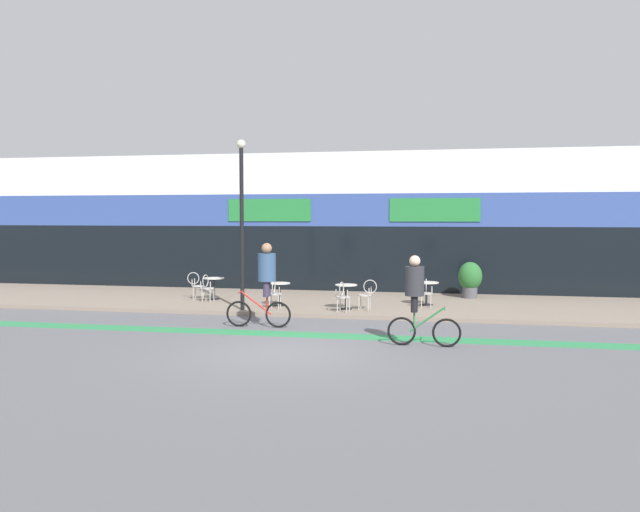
{
  "coord_description": "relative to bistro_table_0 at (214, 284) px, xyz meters",
  "views": [
    {
      "loc": [
        3.26,
        -12.73,
        2.92
      ],
      "look_at": [
        -0.3,
        5.75,
        1.69
      ],
      "focal_mm": 35.0,
      "sensor_mm": 36.0,
      "label": 1
    }
  ],
  "objects": [
    {
      "name": "cafe_chair_0_near",
      "position": [
        -0.01,
        -0.63,
        0.0
      ],
      "size": [
        0.43,
        0.59,
        0.9
      ],
      "rotation": [
        0.0,
        0.0,
        1.49
      ],
      "color": "#B7B2AD",
      "rests_on": "sidewalk_slab"
    },
    {
      "name": "sidewalk_slab",
      "position": [
        4.13,
        0.36,
        -0.58
      ],
      "size": [
        40.0,
        5.5,
        0.12
      ],
      "primitive_type": "cube",
      "color": "gray",
      "rests_on": "ground"
    },
    {
      "name": "bistro_table_3",
      "position": [
        7.0,
        0.02,
        0.0
      ],
      "size": [
        0.75,
        0.75,
        0.72
      ],
      "color": "black",
      "rests_on": "sidewalk_slab"
    },
    {
      "name": "lamp_post",
      "position": [
        1.65,
        -2.01,
        2.39
      ],
      "size": [
        0.26,
        0.26,
        5.01
      ],
      "color": "black",
      "rests_on": "sidewalk_slab"
    },
    {
      "name": "cafe_chair_0_side",
      "position": [
        -0.62,
        -0.01,
        0.0
      ],
      "size": [
        0.6,
        0.45,
        0.9
      ],
      "rotation": [
        0.0,
        0.0,
        0.14
      ],
      "color": "#B7B2AD",
      "rests_on": "sidewalk_slab"
    },
    {
      "name": "bike_lane_stripe",
      "position": [
        4.13,
        -4.88,
        -0.63
      ],
      "size": [
        36.0,
        0.7,
        0.01
      ],
      "primitive_type": "cube",
      "color": "#2D844C",
      "rests_on": "ground"
    },
    {
      "name": "ground_plane",
      "position": [
        4.13,
        -6.89,
        -0.64
      ],
      "size": [
        120.0,
        120.0,
        0.0
      ],
      "primitive_type": "plane",
      "color": "#5B5B60"
    },
    {
      "name": "cyclist_1",
      "position": [
        6.9,
        -5.66,
        0.56
      ],
      "size": [
        1.64,
        0.48,
        2.03
      ],
      "rotation": [
        0.0,
        0.0,
        -0.01
      ],
      "color": "black",
      "rests_on": "ground"
    },
    {
      "name": "bistro_table_2",
      "position": [
        4.66,
        -1.32,
        0.01
      ],
      "size": [
        0.66,
        0.66,
        0.74
      ],
      "color": "black",
      "rests_on": "sidewalk_slab"
    },
    {
      "name": "cyclist_0",
      "position": [
        2.93,
        -4.06,
        0.67
      ],
      "size": [
        1.74,
        0.52,
        2.21
      ],
      "rotation": [
        0.0,
        0.0,
        3.18
      ],
      "color": "black",
      "rests_on": "ground"
    },
    {
      "name": "bistro_table_0",
      "position": [
        0.0,
        0.0,
        0.0
      ],
      "size": [
        0.68,
        0.68,
        0.72
      ],
      "color": "black",
      "rests_on": "sidewalk_slab"
    },
    {
      "name": "cafe_chair_3_near",
      "position": [
        7.0,
        -0.6,
        0.0
      ],
      "size": [
        0.41,
        0.58,
        0.9
      ],
      "rotation": [
        0.0,
        0.0,
        1.59
      ],
      "color": "#B7B2AD",
      "rests_on": "sidewalk_slab"
    },
    {
      "name": "bistro_table_1",
      "position": [
        2.52,
        -0.99,
        -0.01
      ],
      "size": [
        0.67,
        0.67,
        0.71
      ],
      "color": "black",
      "rests_on": "sidewalk_slab"
    },
    {
      "name": "cafe_chair_1_near",
      "position": [
        2.52,
        -1.62,
        0.0
      ],
      "size": [
        0.42,
        0.58,
        0.9
      ],
      "rotation": [
        0.0,
        0.0,
        1.63
      ],
      "color": "#B7B2AD",
      "rests_on": "sidewalk_slab"
    },
    {
      "name": "cafe_chair_2_side",
      "position": [
        5.28,
        -1.32,
        0.0
      ],
      "size": [
        0.59,
        0.43,
        0.9
      ],
      "rotation": [
        0.0,
        0.0,
        3.06
      ],
      "color": "#B7B2AD",
      "rests_on": "sidewalk_slab"
    },
    {
      "name": "cafe_chair_2_near",
      "position": [
        4.65,
        -1.94,
        0.0
      ],
      "size": [
        0.45,
        0.6,
        0.9
      ],
      "rotation": [
        0.0,
        0.0,
        1.42
      ],
      "color": "#B7B2AD",
      "rests_on": "sidewalk_slab"
    },
    {
      "name": "planter_pot",
      "position": [
        8.41,
        2.01,
        0.15
      ],
      "size": [
        0.8,
        0.8,
        1.23
      ],
      "color": "#4C4C51",
      "rests_on": "sidewalk_slab"
    },
    {
      "name": "storefront_facade",
      "position": [
        4.13,
        5.07,
        1.98
      ],
      "size": [
        40.0,
        4.06,
        5.26
      ],
      "color": "silver",
      "rests_on": "ground"
    }
  ]
}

